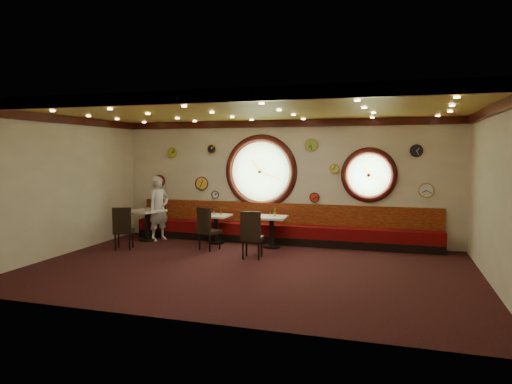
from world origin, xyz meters
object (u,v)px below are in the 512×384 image
condiment_b_salt (213,213)px  condiment_a_pepper (146,208)px  waiter (159,208)px  table_c (272,228)px  condiment_b_bottle (221,212)px  condiment_c_bottle (275,212)px  chair_a (123,226)px  chair_c (252,232)px  condiment_c_pepper (274,215)px  table_b (216,225)px  condiment_c_salt (270,214)px  condiment_a_salt (146,208)px  condiment_a_bottle (154,207)px  condiment_b_pepper (214,213)px  table_a (147,221)px  chair_b (207,226)px

condiment_b_salt → condiment_a_pepper: (-1.83, -0.27, 0.08)m
waiter → table_c: bearing=-69.0°
condiment_b_bottle → waiter: waiter is taller
condiment_c_bottle → condiment_a_pepper: bearing=-176.1°
chair_a → condiment_b_salt: 2.29m
chair_c → condiment_c_pepper: (0.17, 1.31, 0.21)m
table_b → table_c: size_ratio=0.96×
condiment_c_salt → condiment_c_bottle: (0.13, -0.01, 0.04)m
condiment_a_salt → condiment_a_bottle: bearing=30.8°
condiment_b_pepper → condiment_b_bottle: (0.14, 0.10, 0.03)m
condiment_b_salt → condiment_b_bottle: bearing=9.4°
table_a → condiment_c_salt: condiment_c_salt is taller
condiment_a_pepper → condiment_b_bottle: condiment_a_pepper is taller
condiment_b_salt → waiter: bearing=-177.3°
table_c → chair_b: (-1.41, -0.77, 0.11)m
condiment_b_bottle → condiment_a_salt: bearing=-172.7°
chair_b → chair_c: size_ratio=0.97×
chair_a → condiment_c_bottle: 3.73m
condiment_c_bottle → table_c: bearing=-122.3°
condiment_a_bottle → waiter: waiter is taller
condiment_b_pepper → condiment_c_pepper: 1.61m
chair_a → condiment_c_pepper: 3.68m
table_b → chair_a: (-1.86, -1.39, 0.12)m
condiment_c_pepper → condiment_b_bottle: 1.48m
table_a → table_c: size_ratio=1.24×
table_a → condiment_c_bottle: condiment_c_bottle is taller
table_b → condiment_c_bottle: (1.58, 0.01, 0.40)m
chair_b → condiment_c_pepper: (1.47, 0.75, 0.23)m
condiment_a_salt → condiment_c_salt: size_ratio=1.09×
condiment_b_salt → chair_b: bearing=-78.1°
condiment_b_salt → condiment_b_bottle: condiment_b_bottle is taller
condiment_a_bottle → waiter: bearing=21.9°
condiment_a_salt → condiment_a_pepper: (0.02, -0.04, -0.00)m
condiment_c_salt → condiment_a_bottle: (-3.20, -0.10, 0.08)m
table_b → condiment_c_pepper: size_ratio=8.30×
condiment_a_salt → condiment_c_bottle: size_ratio=0.56×
condiment_b_pepper → condiment_a_salt: bearing=-175.1°
table_b → condiment_a_bottle: size_ratio=4.94×
table_a → condiment_a_bottle: (0.15, 0.10, 0.38)m
table_c → chair_a: size_ratio=1.21×
condiment_c_bottle → waiter: size_ratio=0.10×
chair_a → condiment_a_bottle: size_ratio=4.26×
condiment_b_bottle → chair_a: bearing=-143.5°
chair_b → condiment_c_pepper: 1.67m
condiment_b_salt → condiment_c_bottle: size_ratio=0.54×
condiment_b_bottle → condiment_c_bottle: 1.47m
condiment_b_pepper → table_a: bearing=-175.3°
condiment_b_pepper → waiter: (-1.60, -0.00, 0.06)m
condiment_a_salt → condiment_b_bottle: 2.07m
condiment_b_salt → condiment_b_bottle: 0.20m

